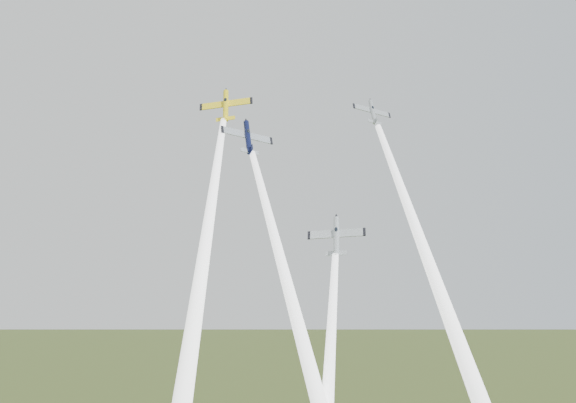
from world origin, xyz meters
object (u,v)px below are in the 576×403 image
object	(u,v)px
plane_yellow	(226,106)
plane_silver_low	(336,236)
plane_navy	(248,137)
plane_silver_right	(373,112)

from	to	relation	value
plane_yellow	plane_silver_low	world-z (taller)	plane_yellow
plane_yellow	plane_navy	distance (m)	7.03
plane_yellow	plane_silver_low	distance (m)	27.96
plane_navy	plane_silver_right	bearing A→B (deg)	-10.71
plane_silver_right	plane_silver_low	world-z (taller)	plane_silver_right
plane_navy	plane_silver_right	world-z (taller)	plane_silver_right
plane_yellow	plane_silver_right	xyz separation A→B (m)	(23.14, -1.94, -0.56)
plane_yellow	plane_silver_right	distance (m)	23.22
plane_navy	plane_silver_low	bearing A→B (deg)	-49.60
plane_yellow	plane_silver_right	bearing A→B (deg)	9.72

